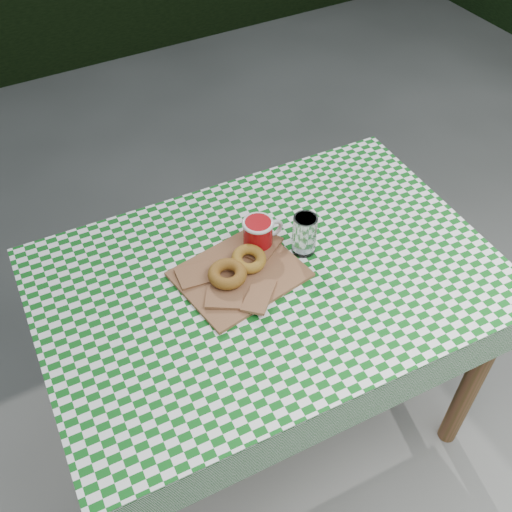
{
  "coord_description": "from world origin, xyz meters",
  "views": [
    {
      "loc": [
        -0.65,
        -0.78,
        1.91
      ],
      "look_at": [
        -0.13,
        0.17,
        0.79
      ],
      "focal_mm": 41.53,
      "sensor_mm": 36.0,
      "label": 1
    }
  ],
  "objects_px": {
    "paper_bag": "(240,274)",
    "drinking_glass": "(304,234)",
    "table": "(268,358)",
    "coffee_mug": "(258,234)"
  },
  "relations": [
    {
      "from": "table",
      "to": "drinking_glass",
      "type": "height_order",
      "value": "drinking_glass"
    },
    {
      "from": "drinking_glass",
      "to": "table",
      "type": "bearing_deg",
      "value": -163.39
    },
    {
      "from": "coffee_mug",
      "to": "drinking_glass",
      "type": "height_order",
      "value": "drinking_glass"
    },
    {
      "from": "table",
      "to": "drinking_glass",
      "type": "relative_size",
      "value": 10.08
    },
    {
      "from": "drinking_glass",
      "to": "coffee_mug",
      "type": "bearing_deg",
      "value": 144.16
    },
    {
      "from": "table",
      "to": "coffee_mug",
      "type": "bearing_deg",
      "value": 79.36
    },
    {
      "from": "coffee_mug",
      "to": "paper_bag",
      "type": "bearing_deg",
      "value": -142.4
    },
    {
      "from": "table",
      "to": "drinking_glass",
      "type": "distance_m",
      "value": 0.46
    },
    {
      "from": "paper_bag",
      "to": "drinking_glass",
      "type": "bearing_deg",
      "value": 0.09
    },
    {
      "from": "coffee_mug",
      "to": "drinking_glass",
      "type": "distance_m",
      "value": 0.13
    }
  ]
}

